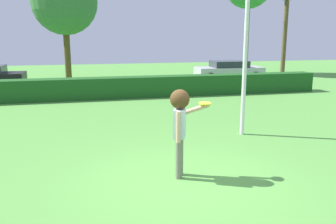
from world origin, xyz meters
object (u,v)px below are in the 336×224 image
Objects in this scene: person at (180,120)px; lamppost at (248,2)px; frisbee at (205,103)px; willow_tree at (64,2)px; parked_car_silver at (229,70)px.

lamppost reaches higher than person.
willow_tree is at bearing 100.74° from frisbee.
willow_tree is (-2.73, 17.27, 3.63)m from person.
willow_tree reaches higher than parked_car_silver.
willow_tree reaches higher than lamppost.
person is at bearing -174.62° from frisbee.
person is 17.86m from willow_tree.
person is at bearing -134.43° from lamppost.
frisbee is 16.04m from parked_car_silver.
lamppost is 15.58m from willow_tree.
frisbee is at bearing -79.26° from willow_tree.
frisbee is (0.53, 0.05, 0.30)m from person.
willow_tree is at bearing 110.16° from lamppost.
person is 0.26× the size of willow_tree.
person is at bearing -116.35° from parked_car_silver.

